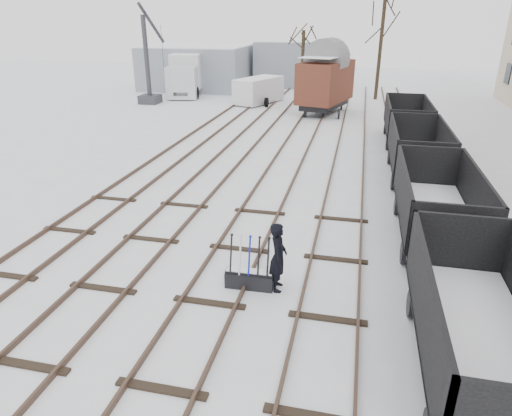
{
  "coord_description": "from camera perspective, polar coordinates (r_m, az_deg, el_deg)",
  "views": [
    {
      "loc": [
        3.33,
        -9.27,
        6.79
      ],
      "look_at": [
        0.4,
        3.63,
        1.2
      ],
      "focal_mm": 32.0,
      "sensor_mm": 36.0,
      "label": 1
    }
  ],
  "objects": [
    {
      "name": "ground_frame",
      "position": [
        12.41,
        -0.8,
        -8.72
      ],
      "size": [
        1.31,
        0.45,
        1.49
      ],
      "rotation": [
        0.0,
        0.0,
        0.02
      ],
      "color": "black",
      "rests_on": "ground"
    },
    {
      "name": "shed_left",
      "position": [
        48.36,
        -7.31,
        17.09
      ],
      "size": [
        10.0,
        8.0,
        4.1
      ],
      "color": "gray",
      "rests_on": "ground"
    },
    {
      "name": "freight_wagon_a",
      "position": [
        10.29,
        26.11,
        -14.66
      ],
      "size": [
        2.33,
        5.82,
        2.38
      ],
      "color": "black",
      "rests_on": "ground"
    },
    {
      "name": "tree_far_right",
      "position": [
        42.25,
        15.25,
        18.53
      ],
      "size": [
        0.3,
        0.3,
        8.25
      ],
      "primitive_type": "cylinder",
      "color": "black",
      "rests_on": "ground"
    },
    {
      "name": "worker",
      "position": [
        12.02,
        2.79,
        -6.13
      ],
      "size": [
        0.55,
        0.76,
        1.92
      ],
      "primitive_type": "imported",
      "rotation": [
        0.0,
        0.0,
        1.7
      ],
      "color": "black",
      "rests_on": "ground"
    },
    {
      "name": "tree_far_left",
      "position": [
        42.31,
        5.83,
        17.42
      ],
      "size": [
        0.3,
        0.3,
        5.67
      ],
      "primitive_type": "cylinder",
      "color": "black",
      "rests_on": "ground"
    },
    {
      "name": "freight_wagon_c",
      "position": [
        21.79,
        19.45,
        5.92
      ],
      "size": [
        2.33,
        5.82,
        2.38
      ],
      "color": "black",
      "rests_on": "ground"
    },
    {
      "name": "shed_right",
      "position": [
        50.02,
        4.55,
        17.61
      ],
      "size": [
        7.0,
        6.0,
        4.5
      ],
      "color": "gray",
      "rests_on": "ground"
    },
    {
      "name": "lorry",
      "position": [
        44.44,
        -8.57,
        16.3
      ],
      "size": [
        3.64,
        8.31,
        3.64
      ],
      "rotation": [
        0.0,
        0.0,
        0.19
      ],
      "color": "black",
      "rests_on": "ground"
    },
    {
      "name": "tracks",
      "position": [
        24.14,
        4.41,
        6.67
      ],
      "size": [
        13.9,
        52.0,
        0.16
      ],
      "color": "black",
      "rests_on": "ground"
    },
    {
      "name": "freight_wagon_b",
      "position": [
        15.8,
        21.55,
        -0.65
      ],
      "size": [
        2.33,
        5.82,
        2.38
      ],
      "color": "black",
      "rests_on": "ground"
    },
    {
      "name": "panel_van",
      "position": [
        39.2,
        0.34,
        14.53
      ],
      "size": [
        3.64,
        5.17,
        2.09
      ],
      "rotation": [
        0.0,
        0.0,
        -0.37
      ],
      "color": "silver",
      "rests_on": "ground"
    },
    {
      "name": "box_van_wagon",
      "position": [
        35.06,
        8.71,
        15.49
      ],
      "size": [
        4.24,
        6.02,
        4.17
      ],
      "rotation": [
        0.0,
        0.0,
        -0.27
      ],
      "color": "black",
      "rests_on": "ground"
    },
    {
      "name": "crane",
      "position": [
        40.23,
        -13.2,
        15.55
      ],
      "size": [
        1.57,
        4.53,
        7.79
      ],
      "rotation": [
        0.0,
        0.0,
        0.01
      ],
      "color": "#313137",
      "rests_on": "ground"
    },
    {
      "name": "ground",
      "position": [
        11.96,
        -5.84,
        -11.81
      ],
      "size": [
        120.0,
        120.0,
        0.0
      ],
      "primitive_type": "plane",
      "color": "white",
      "rests_on": "ground"
    },
    {
      "name": "freight_wagon_d",
      "position": [
        27.97,
        18.26,
        9.62
      ],
      "size": [
        2.33,
        5.82,
        2.38
      ],
      "color": "black",
      "rests_on": "ground"
    }
  ]
}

